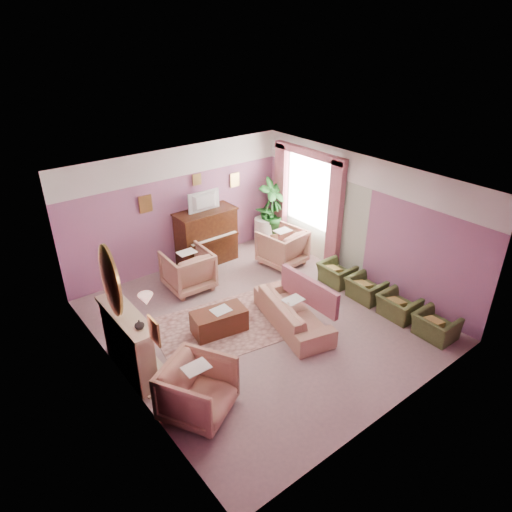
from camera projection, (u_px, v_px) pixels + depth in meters
floor at (261, 320)px, 8.92m from camera, size 5.50×6.00×0.01m
ceiling at (262, 183)px, 7.62m from camera, size 5.50×6.00×0.01m
wall_back at (179, 209)px, 10.36m from camera, size 5.50×0.02×2.80m
wall_front at (399, 338)px, 6.18m from camera, size 5.50×0.02×2.80m
wall_left at (117, 311)px, 6.76m from camera, size 0.02×6.00×2.80m
wall_right at (361, 220)px, 9.77m from camera, size 0.02×6.00×2.80m
picture_rail_band at (175, 163)px, 9.85m from camera, size 5.50×0.01×0.65m
stripe_panel at (317, 216)px, 10.82m from camera, size 0.01×3.00×2.15m
fireplace_surround at (129, 345)px, 7.38m from camera, size 0.30×1.40×1.10m
fireplace_inset at (135, 350)px, 7.51m from camera, size 0.18×0.72×0.68m
fire_ember at (139, 357)px, 7.61m from camera, size 0.06×0.54×0.10m
mantel_shelf at (126, 315)px, 7.14m from camera, size 0.40×1.55×0.07m
hearth at (144, 366)px, 7.74m from camera, size 0.55×1.50×0.02m
mirror_frame at (111, 281)px, 6.74m from camera, size 0.04×0.72×1.20m
mirror_glass at (112, 280)px, 6.76m from camera, size 0.01×0.60×1.06m
sconce_shade at (146, 300)px, 5.97m from camera, size 0.20×0.20×0.16m
piano at (207, 238)px, 10.75m from camera, size 1.40×0.60×1.30m
piano_keyshelf at (215, 240)px, 10.48m from camera, size 1.30×0.12×0.06m
piano_keys at (215, 238)px, 10.46m from camera, size 1.20×0.08×0.02m
piano_top at (205, 212)px, 10.45m from camera, size 1.45×0.65×0.04m
television at (206, 200)px, 10.28m from camera, size 0.80×0.12×0.48m
print_back_left at (146, 204)px, 9.74m from camera, size 0.30×0.03×0.38m
print_back_right at (235, 180)px, 11.00m from camera, size 0.26×0.03×0.34m
print_back_mid at (197, 180)px, 10.32m from camera, size 0.22×0.03×0.26m
print_left_wall at (154, 331)px, 5.80m from camera, size 0.03×0.28×0.36m
window_blind at (310, 189)px, 10.68m from camera, size 0.03×1.40×1.80m
curtain_left at (335, 217)px, 10.18m from camera, size 0.16×0.34×2.60m
curtain_right at (281, 195)px, 11.47m from camera, size 0.16×0.34×2.60m
pelmet at (309, 153)px, 10.24m from camera, size 0.16×2.20×0.16m
mantel_plant at (111, 291)px, 7.44m from camera, size 0.16×0.16×0.28m
mantel_vase at (139, 324)px, 6.74m from camera, size 0.16×0.16×0.16m
area_rug at (223, 327)px, 8.72m from camera, size 2.78×2.21×0.01m
coffee_table at (219, 321)px, 8.51m from camera, size 1.07×0.66×0.45m
table_paper at (221, 310)px, 8.43m from camera, size 0.35×0.28×0.01m
sofa at (293, 307)px, 8.62m from camera, size 0.66×1.97×0.79m
sofa_throw at (309, 291)px, 8.75m from camera, size 0.10×1.49×0.55m
floral_armchair_left at (188, 268)px, 9.78m from camera, size 0.93×0.93×0.97m
floral_armchair_right at (282, 245)px, 10.76m from camera, size 0.93×0.93×0.97m
floral_armchair_front at (198, 388)px, 6.62m from camera, size 0.93×0.93×0.97m
olive_chair_a at (436, 323)px, 8.32m from camera, size 0.51×0.72×0.63m
olive_chair_b at (399, 303)px, 8.89m from camera, size 0.51×0.72×0.63m
olive_chair_c at (366, 286)px, 9.46m from camera, size 0.51×0.72×0.63m
olive_chair_d at (337, 271)px, 10.03m from camera, size 0.51×0.72×0.63m
side_table at (264, 231)px, 11.80m from camera, size 0.52×0.52×0.70m
side_plant_big at (265, 212)px, 11.56m from camera, size 0.30×0.30×0.34m
side_plant_small at (271, 214)px, 11.57m from camera, size 0.16×0.16×0.28m
palm_pot at (272, 238)px, 11.83m from camera, size 0.34×0.34×0.34m
palm_plant at (272, 206)px, 11.42m from camera, size 0.76×0.76×1.44m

